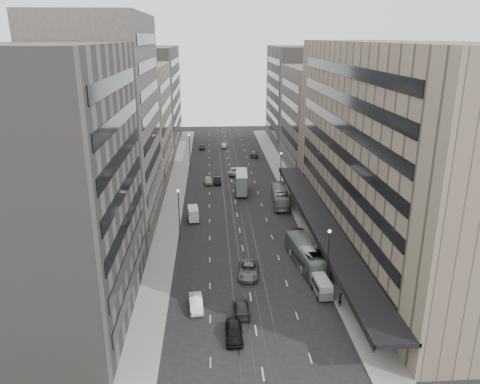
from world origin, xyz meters
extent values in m
plane|color=black|center=(0.00, 0.00, 0.00)|extent=(220.00, 220.00, 0.00)
cube|color=gray|center=(12.00, 37.50, 0.07)|extent=(4.00, 125.00, 0.15)
cube|color=gray|center=(-12.00, 37.50, 0.07)|extent=(4.00, 125.00, 0.15)
cube|color=#7A6F59|center=(21.50, 8.00, 15.00)|extent=(15.00, 60.00, 30.00)
cube|color=black|center=(12.00, 8.00, 4.00)|extent=(4.40, 60.00, 0.50)
cube|color=#46403C|center=(21.50, 52.00, 12.00)|extent=(15.00, 28.00, 24.00)
cube|color=#5B5751|center=(21.50, 82.00, 14.00)|extent=(15.00, 32.00, 28.00)
cube|color=#5B5751|center=(-21.50, -8.00, 15.00)|extent=(15.00, 28.00, 30.00)
cube|color=#46403C|center=(-21.50, 19.00, 17.00)|extent=(15.00, 26.00, 34.00)
cube|color=gray|center=(-21.50, 46.00, 12.50)|extent=(15.00, 28.00, 25.00)
cube|color=#5B5751|center=(-21.50, 79.00, 14.00)|extent=(15.00, 38.00, 28.00)
cylinder|color=#262628|center=(9.70, -5.00, 4.00)|extent=(0.16, 0.16, 8.00)
sphere|color=silver|center=(9.70, -5.00, 8.10)|extent=(0.44, 0.44, 0.44)
cylinder|color=#262628|center=(9.70, 35.00, 4.00)|extent=(0.16, 0.16, 8.00)
sphere|color=silver|center=(9.70, 35.00, 8.10)|extent=(0.44, 0.44, 0.44)
cylinder|color=#262628|center=(-9.70, 12.00, 4.00)|extent=(0.16, 0.16, 8.00)
sphere|color=silver|center=(-9.70, 12.00, 8.10)|extent=(0.44, 0.44, 0.44)
cylinder|color=#262628|center=(-9.70, 55.00, 4.00)|extent=(0.16, 0.16, 8.00)
sphere|color=silver|center=(-9.70, 55.00, 8.10)|extent=(0.44, 0.44, 0.44)
imported|color=gray|center=(8.50, 2.20, 1.70)|extent=(4.26, 12.43, 3.39)
imported|color=gray|center=(8.50, 27.33, 1.59)|extent=(3.45, 11.56, 3.18)
cube|color=slate|center=(1.61, 34.47, 1.46)|extent=(2.67, 8.09, 2.04)
cube|color=slate|center=(1.61, 34.47, 3.37)|extent=(2.61, 7.77, 1.77)
cube|color=silver|center=(1.61, 34.47, 4.31)|extent=(2.67, 8.09, 0.11)
cylinder|color=black|center=(0.34, 31.67, 0.44)|extent=(0.30, 0.90, 0.89)
cylinder|color=black|center=(2.55, 31.54, 0.44)|extent=(0.30, 0.90, 0.89)
cylinder|color=black|center=(0.67, 37.40, 0.44)|extent=(0.30, 0.90, 0.89)
cylinder|color=black|center=(2.88, 37.27, 0.44)|extent=(0.30, 0.90, 0.89)
cube|color=#565B5D|center=(8.89, -6.10, 0.83)|extent=(1.90, 4.13, 1.05)
cube|color=#A5A5A0|center=(8.89, -6.10, 1.77)|extent=(1.86, 4.05, 0.83)
cylinder|color=black|center=(8.11, -7.48, 0.30)|extent=(0.20, 0.61, 0.60)
cylinder|color=black|center=(9.81, -7.39, 0.30)|extent=(0.20, 0.61, 0.60)
cylinder|color=black|center=(7.98, -4.81, 0.30)|extent=(0.20, 0.61, 0.60)
cylinder|color=black|center=(9.67, -4.72, 0.30)|extent=(0.20, 0.61, 0.60)
cube|color=silver|center=(-7.82, 19.79, 0.89)|extent=(2.11, 3.96, 1.17)
cube|color=silver|center=(-7.82, 19.79, 1.93)|extent=(2.07, 3.88, 0.92)
cylinder|color=black|center=(-8.54, 18.45, 0.30)|extent=(0.24, 0.62, 0.61)
cylinder|color=black|center=(-6.84, 18.64, 0.30)|extent=(0.24, 0.62, 0.61)
cylinder|color=black|center=(-8.81, 20.94, 0.30)|extent=(0.24, 0.62, 0.61)
cylinder|color=black|center=(-7.11, 21.13, 0.30)|extent=(0.24, 0.62, 0.61)
imported|color=black|center=(-2.48, -14.23, 0.78)|extent=(1.85, 4.61, 1.57)
imported|color=white|center=(-6.66, -8.18, 0.72)|extent=(1.91, 4.48, 1.44)
imported|color=slate|center=(0.18, -0.50, 0.77)|extent=(3.17, 5.80, 1.54)
imported|color=#2B2B2E|center=(-1.36, -9.48, 0.66)|extent=(1.89, 4.59, 1.33)
imported|color=#AFA891|center=(-5.24, 41.16, 0.74)|extent=(1.96, 4.45, 1.49)
imported|color=black|center=(-3.26, 41.18, 0.70)|extent=(1.51, 4.28, 1.41)
imported|color=beige|center=(0.94, 48.36, 0.81)|extent=(3.38, 6.11, 1.62)
imported|color=#4F4F51|center=(6.98, 64.89, 0.75)|extent=(2.17, 5.18, 1.49)
imported|color=#262628|center=(-6.97, 74.56, 0.67)|extent=(1.61, 3.94, 1.34)
imported|color=beige|center=(-0.61, 76.14, 0.68)|extent=(1.77, 4.21, 1.35)
imported|color=black|center=(10.36, -9.02, 1.05)|extent=(0.78, 0.73, 1.79)
camera|label=1|loc=(-4.54, -56.60, 30.62)|focal=35.00mm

